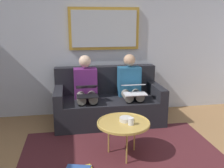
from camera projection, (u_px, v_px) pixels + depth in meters
wall_rear at (104, 43)px, 4.52m from camera, size 6.00×0.12×2.60m
area_rug at (123, 157)px, 3.18m from camera, size 2.60×1.80×0.01m
couch at (108, 103)px, 4.31m from camera, size 1.79×0.90×0.90m
framed_mirror at (104, 29)px, 4.37m from camera, size 1.25×0.05×0.73m
coffee_table at (123, 123)px, 3.12m from camera, size 0.67×0.67×0.47m
cup at (131, 121)px, 3.03m from camera, size 0.07×0.07×0.09m
bowl at (126, 119)px, 3.14m from camera, size 0.16×0.16×0.05m
person_left at (130, 86)px, 4.23m from camera, size 0.38×0.58×1.14m
laptop_white at (134, 89)px, 3.99m from camera, size 0.36×0.35×0.15m
person_right at (86, 88)px, 4.11m from camera, size 0.38×0.58×1.14m
laptop_black at (87, 91)px, 3.88m from camera, size 0.32×0.37×0.16m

